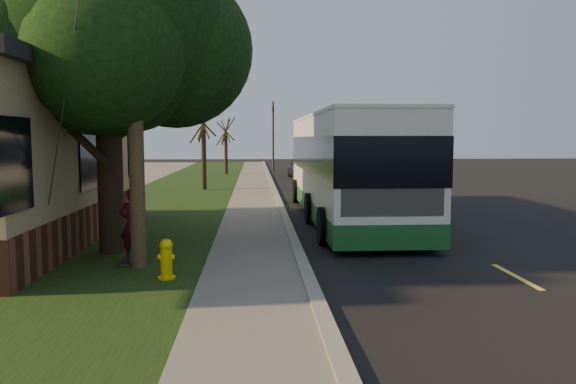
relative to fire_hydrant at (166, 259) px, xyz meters
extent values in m
plane|color=black|center=(2.60, 0.00, -0.43)|extent=(120.00, 120.00, 0.00)
cube|color=black|center=(6.60, 10.00, -0.43)|extent=(8.00, 80.00, 0.01)
cube|color=gray|center=(2.60, 10.00, -0.37)|extent=(0.25, 80.00, 0.12)
cube|color=slate|center=(1.60, 10.00, -0.39)|extent=(2.00, 80.00, 0.08)
cube|color=black|center=(-1.90, 10.00, -0.40)|extent=(5.00, 80.00, 0.07)
cylinder|color=yellow|center=(0.00, 0.00, -0.09)|extent=(0.22, 0.22, 0.55)
sphere|color=yellow|center=(0.00, 0.00, 0.26)|extent=(0.24, 0.24, 0.24)
cylinder|color=yellow|center=(0.00, 0.00, 0.04)|extent=(0.30, 0.10, 0.10)
cylinder|color=yellow|center=(0.00, 0.00, 0.04)|extent=(0.10, 0.18, 0.10)
cylinder|color=yellow|center=(0.00, 0.00, -0.34)|extent=(0.32, 0.32, 0.04)
cylinder|color=#473321|center=(-0.70, 1.00, 4.14)|extent=(0.30, 0.30, 9.00)
cylinder|color=#2D2D30|center=(-1.60, -0.10, 3.37)|extent=(2.52, 3.21, 7.60)
cylinder|color=black|center=(-1.60, 2.50, 1.64)|extent=(0.56, 0.56, 4.00)
sphere|color=black|center=(-1.60, 2.50, 4.84)|extent=(5.20, 5.20, 5.20)
sphere|color=black|center=(-0.20, 3.10, 4.24)|extent=(3.60, 3.60, 3.60)
sphere|color=black|center=(-2.80, 2.10, 4.54)|extent=(3.80, 3.80, 3.80)
sphere|color=black|center=(-1.30, 1.20, 3.94)|extent=(3.20, 3.20, 3.20)
sphere|color=black|center=(-2.20, 3.90, 5.24)|extent=(3.40, 3.40, 3.40)
cylinder|color=black|center=(-0.90, 18.00, 1.29)|extent=(0.24, 0.24, 3.30)
cylinder|color=black|center=(-0.90, 18.00, 2.94)|extent=(1.38, 0.57, 2.01)
cylinder|color=black|center=(-0.90, 18.00, 2.94)|extent=(0.74, 1.21, 1.58)
cylinder|color=black|center=(-0.90, 18.00, 2.94)|extent=(0.65, 1.05, 1.95)
cylinder|color=black|center=(-0.90, 18.00, 2.94)|extent=(1.28, 0.53, 1.33)
cylinder|color=black|center=(-0.90, 18.00, 2.94)|extent=(0.75, 1.21, 1.70)
cylinder|color=black|center=(-0.40, 30.00, 1.15)|extent=(0.24, 0.24, 3.03)
cylinder|color=black|center=(-0.40, 30.00, 2.66)|extent=(1.38, 0.57, 2.01)
cylinder|color=black|center=(-0.40, 30.00, 2.66)|extent=(0.74, 1.21, 1.58)
cylinder|color=black|center=(-0.40, 30.00, 2.66)|extent=(0.65, 1.05, 1.95)
cylinder|color=black|center=(-0.40, 30.00, 2.66)|extent=(1.28, 0.53, 1.33)
cylinder|color=black|center=(-0.40, 30.00, 2.66)|extent=(0.75, 1.21, 1.70)
cylinder|color=#2D2D30|center=(3.10, 34.00, 2.32)|extent=(0.16, 0.16, 5.50)
imported|color=black|center=(3.10, 34.00, 4.07)|extent=(0.18, 0.22, 1.10)
cube|color=silver|center=(4.63, 7.96, 1.48)|extent=(2.59, 12.41, 2.79)
cube|color=#195725|center=(4.63, 7.96, 0.03)|extent=(2.61, 12.43, 0.57)
cube|color=black|center=(4.63, 7.96, 1.69)|extent=(2.63, 12.45, 1.14)
cube|color=black|center=(4.63, 1.79, 1.33)|extent=(2.29, 0.06, 1.65)
cube|color=yellow|center=(4.63, 1.80, 2.72)|extent=(1.65, 0.06, 0.36)
cube|color=#FFF2CC|center=(3.85, 1.78, 0.14)|extent=(0.26, 0.04, 0.16)
cube|color=#FFF2CC|center=(5.40, 1.78, 0.14)|extent=(0.26, 0.04, 0.16)
cube|color=silver|center=(4.63, 7.96, 2.90)|extent=(2.64, 12.46, 0.08)
cylinder|color=black|center=(3.33, 3.41, 0.04)|extent=(0.29, 0.95, 0.95)
cylinder|color=black|center=(5.92, 3.41, 0.04)|extent=(0.29, 0.95, 0.95)
cylinder|color=black|center=(3.33, 6.93, 0.04)|extent=(0.29, 0.95, 0.95)
cylinder|color=black|center=(5.92, 6.93, 0.04)|extent=(0.29, 0.95, 0.95)
cylinder|color=black|center=(3.33, 12.51, 0.04)|extent=(0.29, 0.95, 0.95)
cylinder|color=black|center=(5.92, 12.51, 0.04)|extent=(0.29, 0.95, 0.95)
imported|color=#470E1A|center=(-0.92, 1.58, 0.41)|extent=(0.57, 0.37, 1.54)
cube|color=black|center=(-1.05, 1.33, -0.30)|extent=(0.31, 0.81, 0.02)
cylinder|color=silver|center=(-1.01, 1.06, -0.34)|extent=(0.18, 0.07, 0.05)
cylinder|color=silver|center=(-1.09, 1.60, -0.34)|extent=(0.18, 0.07, 0.05)
imported|color=black|center=(4.79, 26.57, 0.28)|extent=(1.92, 4.27, 1.42)
camera|label=1|loc=(1.62, -10.22, 2.21)|focal=35.00mm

